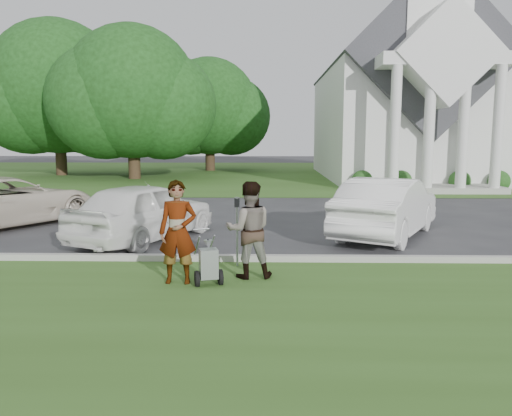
{
  "coord_description": "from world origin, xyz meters",
  "views": [
    {
      "loc": [
        0.59,
        -10.09,
        2.72
      ],
      "look_at": [
        0.37,
        0.0,
        1.27
      ],
      "focal_mm": 35.0,
      "sensor_mm": 36.0,
      "label": 1
    }
  ],
  "objects_px": {
    "person_left": "(178,233)",
    "person_right": "(249,231)",
    "tree_far": "(57,93)",
    "striping_cart": "(208,265)",
    "car_d": "(387,207)",
    "parking_meter_near": "(237,223)",
    "church": "(397,86)",
    "tree_left": "(132,98)",
    "tree_back": "(209,111)",
    "car_b": "(144,211)",
    "car_a": "(7,201)"
  },
  "relations": [
    {
      "from": "parking_meter_near",
      "to": "person_left",
      "type": "bearing_deg",
      "value": -129.18
    },
    {
      "from": "person_right",
      "to": "church",
      "type": "bearing_deg",
      "value": -117.2
    },
    {
      "from": "church",
      "to": "parking_meter_near",
      "type": "relative_size",
      "value": 16.36
    },
    {
      "from": "car_a",
      "to": "car_d",
      "type": "bearing_deg",
      "value": -155.96
    },
    {
      "from": "parking_meter_near",
      "to": "church",
      "type": "bearing_deg",
      "value": 68.52
    },
    {
      "from": "car_a",
      "to": "car_b",
      "type": "bearing_deg",
      "value": -172.45
    },
    {
      "from": "car_b",
      "to": "tree_left",
      "type": "bearing_deg",
      "value": -50.32
    },
    {
      "from": "person_left",
      "to": "tree_left",
      "type": "bearing_deg",
      "value": 106.2
    },
    {
      "from": "parking_meter_near",
      "to": "person_right",
      "type": "bearing_deg",
      "value": -71.85
    },
    {
      "from": "tree_far",
      "to": "person_left",
      "type": "distance_m",
      "value": 29.51
    },
    {
      "from": "church",
      "to": "tree_back",
      "type": "distance_m",
      "value": 14.77
    },
    {
      "from": "church",
      "to": "car_b",
      "type": "bearing_deg",
      "value": -119.77
    },
    {
      "from": "tree_far",
      "to": "tree_back",
      "type": "relative_size",
      "value": 1.21
    },
    {
      "from": "tree_far",
      "to": "person_right",
      "type": "distance_m",
      "value": 29.76
    },
    {
      "from": "car_a",
      "to": "car_b",
      "type": "distance_m",
      "value": 5.14
    },
    {
      "from": "tree_left",
      "to": "tree_far",
      "type": "height_order",
      "value": "tree_far"
    },
    {
      "from": "car_d",
      "to": "tree_back",
      "type": "bearing_deg",
      "value": -45.07
    },
    {
      "from": "church",
      "to": "person_left",
      "type": "xyz_separation_m",
      "value": [
        -10.05,
        -24.21,
        -4.98
      ]
    },
    {
      "from": "person_right",
      "to": "tree_back",
      "type": "bearing_deg",
      "value": -89.11
    },
    {
      "from": "car_a",
      "to": "person_left",
      "type": "bearing_deg",
      "value": 167.82
    },
    {
      "from": "car_b",
      "to": "car_d",
      "type": "bearing_deg",
      "value": -150.04
    },
    {
      "from": "striping_cart",
      "to": "car_d",
      "type": "height_order",
      "value": "car_d"
    },
    {
      "from": "car_d",
      "to": "car_a",
      "type": "bearing_deg",
      "value": 21.42
    },
    {
      "from": "car_a",
      "to": "car_b",
      "type": "relative_size",
      "value": 1.2
    },
    {
      "from": "striping_cart",
      "to": "parking_meter_near",
      "type": "distance_m",
      "value": 1.55
    },
    {
      "from": "tree_far",
      "to": "person_right",
      "type": "height_order",
      "value": "tree_far"
    },
    {
      "from": "church",
      "to": "car_d",
      "type": "relative_size",
      "value": 4.91
    },
    {
      "from": "tree_left",
      "to": "striping_cart",
      "type": "distance_m",
      "value": 24.86
    },
    {
      "from": "church",
      "to": "tree_left",
      "type": "height_order",
      "value": "church"
    },
    {
      "from": "person_right",
      "to": "car_b",
      "type": "distance_m",
      "value": 4.51
    },
    {
      "from": "person_right",
      "to": "car_b",
      "type": "xyz_separation_m",
      "value": [
        -2.88,
        3.47,
        -0.15
      ]
    },
    {
      "from": "striping_cart",
      "to": "parking_meter_near",
      "type": "xyz_separation_m",
      "value": [
        0.44,
        1.39,
        0.53
      ]
    },
    {
      "from": "parking_meter_near",
      "to": "car_b",
      "type": "relative_size",
      "value": 0.32
    },
    {
      "from": "tree_left",
      "to": "tree_back",
      "type": "relative_size",
      "value": 1.11
    },
    {
      "from": "parking_meter_near",
      "to": "car_a",
      "type": "bearing_deg",
      "value": 147.5
    },
    {
      "from": "striping_cart",
      "to": "parking_meter_near",
      "type": "bearing_deg",
      "value": 55.98
    },
    {
      "from": "person_left",
      "to": "parking_meter_near",
      "type": "relative_size",
      "value": 1.3
    },
    {
      "from": "car_a",
      "to": "striping_cart",
      "type": "bearing_deg",
      "value": 169.66
    },
    {
      "from": "tree_left",
      "to": "car_a",
      "type": "height_order",
      "value": "tree_left"
    },
    {
      "from": "striping_cart",
      "to": "person_right",
      "type": "bearing_deg",
      "value": 20.33
    },
    {
      "from": "tree_far",
      "to": "parking_meter_near",
      "type": "relative_size",
      "value": 7.9
    },
    {
      "from": "tree_left",
      "to": "tree_back",
      "type": "xyz_separation_m",
      "value": [
        4.0,
        8.0,
        -0.38
      ]
    },
    {
      "from": "person_right",
      "to": "car_b",
      "type": "height_order",
      "value": "person_right"
    },
    {
      "from": "tree_left",
      "to": "person_left",
      "type": "bearing_deg",
      "value": -73.23
    },
    {
      "from": "person_left",
      "to": "person_right",
      "type": "distance_m",
      "value": 1.36
    },
    {
      "from": "tree_left",
      "to": "tree_far",
      "type": "xyz_separation_m",
      "value": [
        -6.0,
        3.0,
        0.58
      ]
    },
    {
      "from": "striping_cart",
      "to": "car_d",
      "type": "bearing_deg",
      "value": 30.81
    },
    {
      "from": "church",
      "to": "person_left",
      "type": "bearing_deg",
      "value": -112.55
    },
    {
      "from": "person_right",
      "to": "striping_cart",
      "type": "bearing_deg",
      "value": 29.62
    },
    {
      "from": "church",
      "to": "parking_meter_near",
      "type": "bearing_deg",
      "value": -111.48
    }
  ]
}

